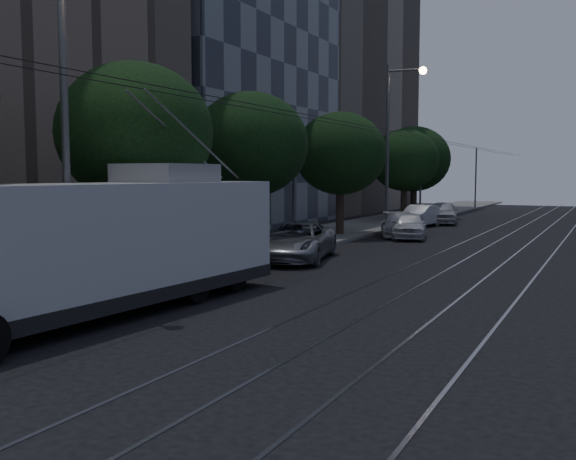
# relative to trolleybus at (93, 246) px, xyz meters

# --- Properties ---
(ground) EXTENTS (120.00, 120.00, 0.00)m
(ground) POSITION_rel_trolleybus_xyz_m (4.10, 3.20, -1.71)
(ground) COLOR black
(ground) RESTS_ON ground
(sidewalk) EXTENTS (5.00, 90.00, 0.15)m
(sidewalk) POSITION_rel_trolleybus_xyz_m (-3.40, 23.20, -1.64)
(sidewalk) COLOR slate
(sidewalk) RESTS_ON ground
(tram_rails) EXTENTS (4.52, 90.00, 0.02)m
(tram_rails) POSITION_rel_trolleybus_xyz_m (6.60, 23.20, -1.70)
(tram_rails) COLOR gray
(tram_rails) RESTS_ON ground
(overhead_wires) EXTENTS (2.23, 90.00, 6.00)m
(overhead_wires) POSITION_rel_trolleybus_xyz_m (-0.87, 23.20, 1.76)
(overhead_wires) COLOR black
(overhead_wires) RESTS_ON ground
(building_glass_mid) EXTENTS (14.40, 18.40, 26.80)m
(building_glass_mid) POSITION_rel_trolleybus_xyz_m (-14.90, 25.20, 11.71)
(building_glass_mid) COLOR #3A3E4B
(building_glass_mid) RESTS_ON ground
(building_tan_far) EXTENTS (14.40, 22.40, 34.80)m
(building_tan_far) POSITION_rel_trolleybus_xyz_m (-14.90, 45.20, 15.71)
(building_tan_far) COLOR gray
(building_tan_far) RESTS_ON ground
(trolleybus) EXTENTS (3.39, 12.51, 5.63)m
(trolleybus) POSITION_rel_trolleybus_xyz_m (0.00, 0.00, 0.00)
(trolleybus) COLOR silver
(trolleybus) RESTS_ON ground
(pickup_silver) EXTENTS (3.75, 5.98, 1.54)m
(pickup_silver) POSITION_rel_trolleybus_xyz_m (-0.20, 11.27, -0.94)
(pickup_silver) COLOR #9FA0A6
(pickup_silver) RESTS_ON ground
(car_white_a) EXTENTS (2.62, 4.46, 1.42)m
(car_white_a) POSITION_rel_trolleybus_xyz_m (1.40, 21.76, -1.00)
(car_white_a) COLOR silver
(car_white_a) RESTS_ON ground
(car_white_b) EXTENTS (3.27, 4.82, 1.30)m
(car_white_b) POSITION_rel_trolleybus_xyz_m (0.49, 22.70, -1.07)
(car_white_b) COLOR silver
(car_white_b) RESTS_ON ground
(car_white_c) EXTENTS (2.12, 4.50, 1.43)m
(car_white_c) POSITION_rel_trolleybus_xyz_m (-0.20, 29.46, -1.00)
(car_white_c) COLOR silver
(car_white_c) RESTS_ON ground
(car_white_d) EXTENTS (2.75, 4.89, 1.57)m
(car_white_d) POSITION_rel_trolleybus_xyz_m (0.56, 32.70, -0.93)
(car_white_d) COLOR silver
(car_white_d) RESTS_ON ground
(tree_1) EXTENTS (4.89, 4.89, 6.92)m
(tree_1) POSITION_rel_trolleybus_xyz_m (-2.40, 4.43, 2.99)
(tree_1) COLOR #2F241A
(tree_1) RESTS_ON ground
(tree_2) EXTENTS (4.80, 4.80, 6.81)m
(tree_2) POSITION_rel_trolleybus_xyz_m (-2.40, 11.57, 2.92)
(tree_2) COLOR #2F241A
(tree_2) RESTS_ON ground
(tree_3) EXTENTS (5.03, 5.03, 6.82)m
(tree_3) POSITION_rel_trolleybus_xyz_m (-2.40, 21.26, 2.83)
(tree_3) COLOR #2F241A
(tree_3) RESTS_ON ground
(tree_4) EXTENTS (4.90, 4.90, 6.63)m
(tree_4) POSITION_rel_trolleybus_xyz_m (-2.40, 33.20, 2.70)
(tree_4) COLOR #2F241A
(tree_4) RESTS_ON ground
(tree_5) EXTENTS (5.58, 5.58, 7.11)m
(tree_5) POSITION_rel_trolleybus_xyz_m (-2.90, 37.38, 2.88)
(tree_5) COLOR #2F241A
(tree_5) RESTS_ON ground
(streetlamp_near) EXTENTS (2.21, 0.44, 8.98)m
(streetlamp_near) POSITION_rel_trolleybus_xyz_m (-0.90, 0.49, 3.75)
(streetlamp_near) COLOR #57575A
(streetlamp_near) RESTS_ON ground
(streetlamp_far) EXTENTS (2.39, 0.44, 9.85)m
(streetlamp_far) POSITION_rel_trolleybus_xyz_m (-0.69, 25.43, 4.23)
(streetlamp_far) COLOR #57575A
(streetlamp_far) RESTS_ON ground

